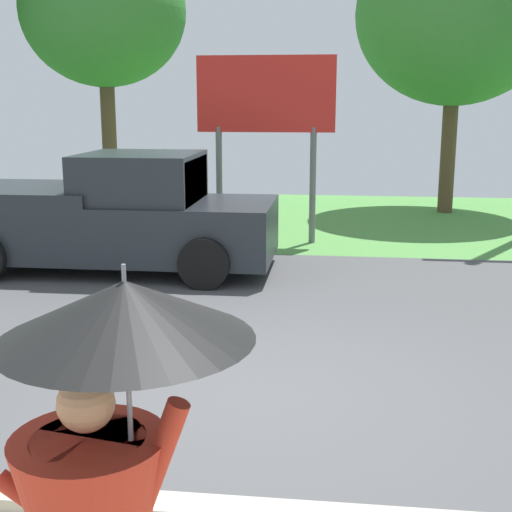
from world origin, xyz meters
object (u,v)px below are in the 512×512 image
pickup_truck (114,216)px  roadside_billboard (266,108)px  tree_center_back (103,11)px  tree_right_mid (456,13)px

pickup_truck → roadside_billboard: (2.19, 2.53, 1.68)m
tree_center_back → tree_right_mid: (8.27, 0.51, -0.10)m
tree_center_back → tree_right_mid: size_ratio=0.97×
tree_center_back → tree_right_mid: 8.29m
tree_right_mid → pickup_truck: bearing=-132.9°
pickup_truck → tree_right_mid: tree_right_mid is taller
tree_center_back → roadside_billboard: bearing=-40.3°
tree_right_mid → tree_center_back: bearing=-176.5°
pickup_truck → roadside_billboard: 3.74m
pickup_truck → tree_center_back: tree_center_back is taller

